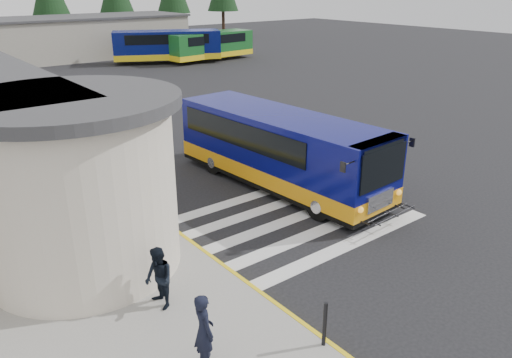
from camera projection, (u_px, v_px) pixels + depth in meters
ground at (285, 209)px, 17.89m from camera, size 140.00×140.00×0.00m
curb_strip at (131, 199)px, 18.45m from camera, size 0.12×34.00×0.16m
crosswalk at (289, 220)px, 17.01m from camera, size 8.00×5.35×0.01m
depot_building at (60, 38)px, 51.23m from camera, size 26.40×8.40×4.20m
transit_bus at (280, 152)px, 19.46m from camera, size 3.74×10.40×2.90m
pedestrian_a at (204, 331)px, 10.11m from camera, size 0.49×0.67×1.70m
pedestrian_b at (159, 278)px, 11.99m from camera, size 0.62×0.79×1.60m
bollard at (325, 324)px, 10.78m from camera, size 0.09×0.09×1.09m
far_bus_a at (167, 45)px, 49.12m from camera, size 10.53×7.08×2.66m
far_bus_b at (210, 45)px, 50.57m from camera, size 9.60×3.45×2.43m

